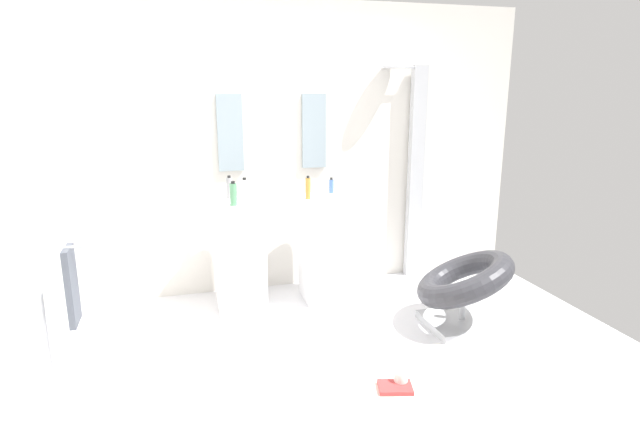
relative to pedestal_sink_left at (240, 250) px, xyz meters
name	(u,v)px	position (x,y,z in m)	size (l,w,h in m)	color
ground_plane	(320,374)	(0.38, -1.19, -0.54)	(4.80, 3.60, 0.04)	silver
rear_partition	(272,150)	(0.38, 0.46, 0.78)	(4.80, 0.10, 2.60)	silver
pedestal_sink_left	(240,250)	(0.00, 0.00, 0.00)	(0.50, 0.50, 1.03)	white
pedestal_sink_right	(326,243)	(0.76, 0.00, 0.00)	(0.50, 0.50, 1.03)	white
vanity_mirror_left	(230,133)	(0.00, 0.39, 0.95)	(0.22, 0.03, 0.66)	#8C9EA8
vanity_mirror_right	(314,131)	(0.76, 0.39, 0.95)	(0.22, 0.03, 0.66)	#8C9EA8
shower_column	(414,169)	(1.75, 0.34, 0.56)	(0.49, 0.24, 2.05)	#B7BABF
lounge_chair	(464,285)	(1.64, -0.84, -0.17)	(1.07, 1.07, 0.65)	#B7BABF
towel_rack	(67,290)	(-1.17, -0.87, 0.11)	(0.37, 0.22, 0.95)	#B7BABF
area_rug	(399,378)	(0.85, -1.42, -0.51)	(0.97, 0.69, 0.01)	white
magazine_red	(395,387)	(0.77, -1.53, -0.49)	(0.21, 0.15, 0.03)	#B73838
coffee_mug	(401,378)	(0.82, -1.50, -0.46)	(0.09, 0.09, 0.09)	white
soap_bottle_grey	(229,188)	(-0.05, 0.18, 0.51)	(0.05, 0.05, 0.19)	#99999E
soap_bottle_blue	(331,186)	(0.85, 0.15, 0.48)	(0.04, 0.04, 0.14)	#4C72B7
soap_bottle_green	(233,194)	(-0.04, -0.12, 0.51)	(0.06, 0.06, 0.20)	#59996B
soap_bottle_amber	(308,188)	(0.59, -0.05, 0.51)	(0.04, 0.04, 0.20)	#C68C38
soap_bottle_white	(245,189)	(0.07, 0.10, 0.50)	(0.05, 0.05, 0.18)	white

